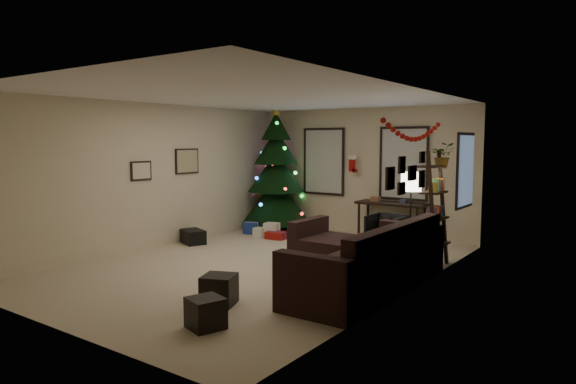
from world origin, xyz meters
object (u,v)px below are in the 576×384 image
(christmas_tree, at_px, (276,177))
(sofa, at_px, (362,262))
(bookshelf, at_px, (436,210))
(desk, at_px, (391,207))
(desk_chair, at_px, (387,230))

(christmas_tree, distance_m, sofa, 4.84)
(christmas_tree, relative_size, bookshelf, 1.56)
(christmas_tree, bearing_deg, sofa, -38.62)
(christmas_tree, height_order, desk, christmas_tree)
(christmas_tree, relative_size, desk_chair, 4.65)
(desk, relative_size, desk_chair, 2.29)
(sofa, xyz_separation_m, desk_chair, (-0.79, 2.58, 0.01))
(sofa, height_order, bookshelf, bookshelf)
(christmas_tree, height_order, bookshelf, christmas_tree)
(christmas_tree, height_order, sofa, christmas_tree)
(desk_chair, bearing_deg, christmas_tree, 174.20)
(desk, bearing_deg, christmas_tree, -174.66)
(desk, bearing_deg, bookshelf, -47.50)
(desk, height_order, bookshelf, bookshelf)
(desk_chair, height_order, bookshelf, bookshelf)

